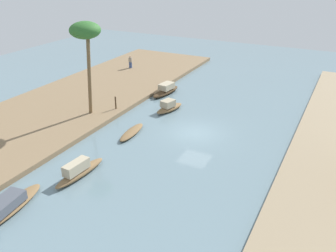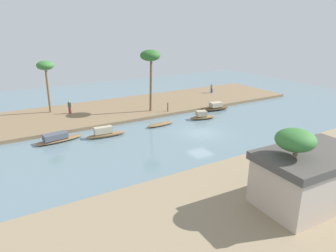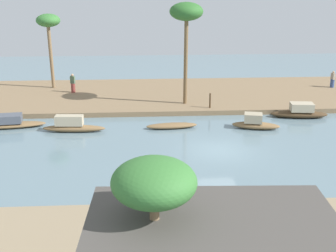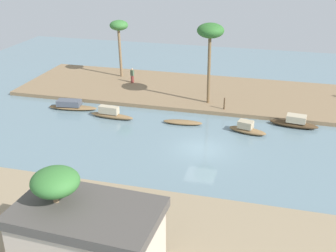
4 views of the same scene
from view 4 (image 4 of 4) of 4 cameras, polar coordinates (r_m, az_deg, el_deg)
river_water at (r=35.35m, az=4.52°, el=-3.06°), size 73.11×73.11×0.00m
riverbank_left at (r=47.63m, az=7.54°, el=4.29°), size 46.06×11.97×0.39m
sampan_foreground at (r=44.39m, az=-12.82°, el=2.68°), size 5.11×1.84×0.97m
sampan_downstream_large at (r=41.45m, az=-7.67°, el=1.64°), size 4.48×1.13×1.18m
sampan_with_tall_canopy at (r=38.58m, az=10.53°, el=-0.35°), size 3.56×1.83×1.12m
sampan_upstream_small at (r=40.82m, az=16.60°, el=0.46°), size 4.47×1.66×1.16m
sampan_open_hull at (r=39.82m, az=1.99°, el=0.51°), size 3.76×1.22×0.39m
person_by_mooring at (r=50.42m, az=-4.80°, el=6.63°), size 0.48×0.48×1.72m
mooring_post at (r=42.51m, az=7.55°, el=3.00°), size 0.14×0.14×1.20m
palm_tree_left_near at (r=42.15m, az=5.71°, el=12.28°), size 2.64×2.64×8.19m
palm_tree_left_far at (r=51.57m, az=-6.59°, el=12.92°), size 2.17×2.17×6.86m
palm_tree_right_tall at (r=21.64m, az=-14.85°, el=-7.47°), size 2.42×2.42×5.36m
riverside_building at (r=22.32m, az=-10.58°, el=-14.54°), size 7.40×4.67×3.61m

